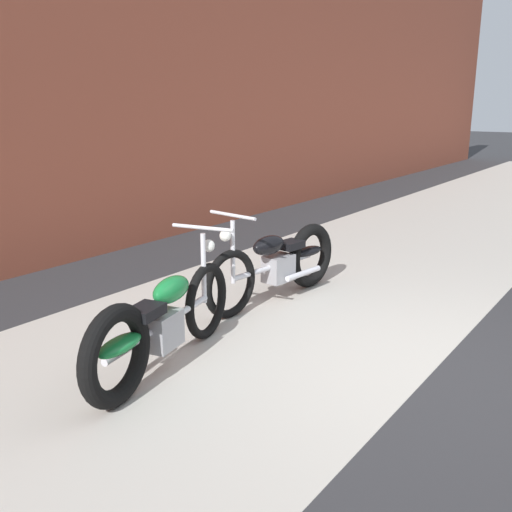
{
  "coord_description": "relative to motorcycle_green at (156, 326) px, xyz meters",
  "views": [
    {
      "loc": [
        -4.11,
        -1.28,
        2.04
      ],
      "look_at": [
        -0.22,
        1.54,
        0.75
      ],
      "focal_mm": 40.31,
      "sensor_mm": 36.0,
      "label": 1
    }
  ],
  "objects": [
    {
      "name": "brick_building_wall",
      "position": [
        1.27,
        3.48,
        2.66
      ],
      "size": [
        36.0,
        0.5,
        6.11
      ],
      "primitive_type": "cube",
      "color": "brown",
      "rests_on": "ground"
    },
    {
      "name": "motorcycle_black",
      "position": [
        2.1,
        0.22,
        0.0
      ],
      "size": [
        2.01,
        0.59,
        1.03
      ],
      "rotation": [
        0.0,
        0.0,
        3.04
      ],
      "color": "black",
      "rests_on": "ground"
    },
    {
      "name": "ground_plane",
      "position": [
        1.27,
        -1.72,
        -0.4
      ],
      "size": [
        80.0,
        80.0,
        0.0
      ],
      "primitive_type": "plane",
      "color": "#2D2D30"
    },
    {
      "name": "sidewalk_slab",
      "position": [
        1.27,
        0.03,
        -0.4
      ],
      "size": [
        36.0,
        3.5,
        0.01
      ],
      "primitive_type": "cube",
      "color": "#B2ADA3",
      "rests_on": "ground"
    },
    {
      "name": "motorcycle_green",
      "position": [
        0.0,
        0.0,
        0.0
      ],
      "size": [
        1.98,
        0.7,
        1.03
      ],
      "rotation": [
        0.0,
        0.0,
        0.21
      ],
      "color": "black",
      "rests_on": "ground"
    }
  ]
}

